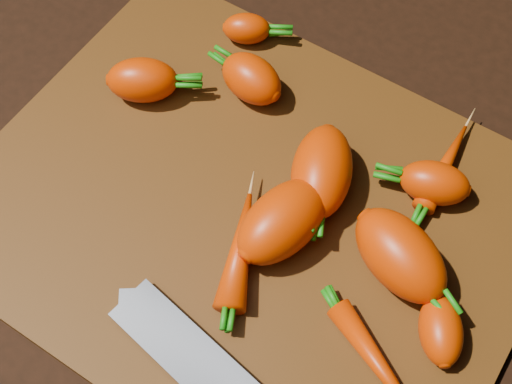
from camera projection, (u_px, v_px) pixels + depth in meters
The scene contains 13 objects.
ground at pixel (250, 218), 0.66m from camera, with size 2.00×2.00×0.01m, color black.
cutting_board at pixel (250, 213), 0.65m from camera, with size 0.50×0.40×0.01m, color #542D0C.
carrot_0 at pixel (142, 80), 0.69m from camera, with size 0.07×0.04×0.04m, color #C83000.
carrot_1 at pixel (252, 79), 0.69m from camera, with size 0.07×0.04×0.04m, color #C83000.
carrot_2 at pixel (322, 171), 0.63m from camera, with size 0.09×0.05×0.05m, color #C83000.
carrot_3 at pixel (283, 221), 0.61m from camera, with size 0.10×0.06×0.06m, color #C83000.
carrot_4 at pixel (435, 183), 0.64m from camera, with size 0.06×0.04×0.04m, color #C83000.
carrot_5 at pixel (247, 29), 0.73m from camera, with size 0.05×0.03×0.03m, color #C83000.
carrot_6 at pixel (441, 330), 0.57m from camera, with size 0.06×0.04×0.04m, color #C83000.
carrot_7 at pixel (445, 166), 0.66m from camera, with size 0.10×0.02×0.02m, color #C83000.
carrot_8 at pixel (383, 371), 0.56m from camera, with size 0.12×0.02×0.02m, color #C83000.
carrot_9 at pixel (240, 249), 0.61m from camera, with size 0.11×0.03×0.03m, color #C83000.
carrot_10 at pixel (400, 255), 0.59m from camera, with size 0.10×0.06×0.06m, color #C83000.
Camera 1 is at (0.17, -0.25, 0.58)m, focal length 50.00 mm.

